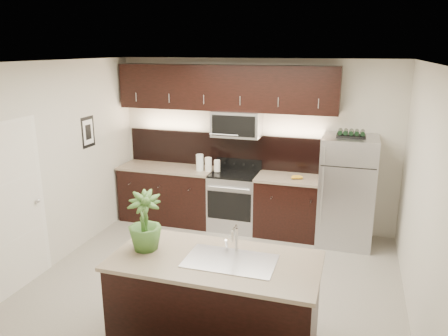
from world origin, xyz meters
name	(u,v)px	position (x,y,z in m)	size (l,w,h in m)	color
ground	(217,280)	(0.00, 0.00, 0.00)	(4.50, 4.50, 0.00)	gray
room_walls	(206,150)	(-0.11, -0.04, 1.70)	(4.52, 4.02, 2.71)	beige
counter_run	(222,199)	(-0.46, 1.69, 0.47)	(3.51, 0.65, 0.94)	black
upper_fixtures	(227,95)	(-0.43, 1.84, 2.14)	(3.49, 0.40, 1.66)	black
island	(215,303)	(0.37, -1.20, 0.47)	(1.96, 0.96, 0.94)	black
sink_faucet	(231,259)	(0.52, -1.19, 0.96)	(0.84, 0.50, 0.28)	silver
refrigerator	(347,191)	(1.48, 1.63, 0.81)	(0.78, 0.71, 1.63)	#B2B2B7
wine_rack	(351,134)	(1.48, 1.63, 1.67)	(0.40, 0.25, 0.10)	black
plant	(145,221)	(-0.34, -1.20, 1.23)	(0.33, 0.33, 0.58)	#386026
canisters	(206,164)	(-0.71, 1.65, 1.06)	(0.40, 0.13, 0.26)	silver
french_press	(323,173)	(1.12, 1.64, 1.06)	(0.12, 0.12, 0.34)	silver
bananas	(293,177)	(0.69, 1.61, 0.97)	(0.18, 0.14, 0.06)	#C58D1B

